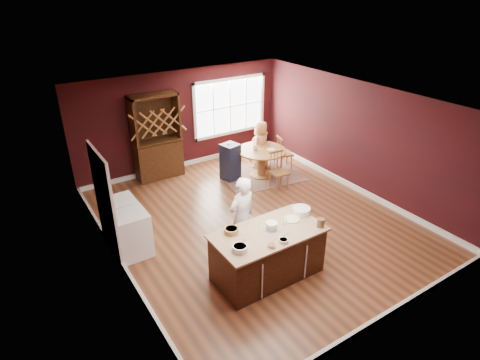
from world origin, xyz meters
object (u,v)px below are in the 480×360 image
at_px(baker, 242,217).
at_px(toddler, 231,149).
at_px(chair_east, 285,152).
at_px(high_chair, 230,161).
at_px(dryer, 121,219).
at_px(chair_south, 279,171).
at_px(hutch, 157,137).
at_px(dining_table, 261,157).
at_px(kitchen_island, 267,254).
at_px(chair_north, 258,147).
at_px(layer_cake, 272,226).
at_px(seated_woman, 261,145).
at_px(washer, 132,234).

height_order(baker, toddler, baker).
height_order(chair_east, toddler, chair_east).
relative_size(high_chair, dryer, 1.15).
distance_m(chair_south, hutch, 3.29).
bearing_deg(dining_table, dryer, -168.09).
relative_size(kitchen_island, chair_south, 1.97).
height_order(chair_north, high_chair, high_chair).
relative_size(layer_cake, seated_woman, 0.21).
relative_size(chair_east, chair_north, 0.99).
height_order(hutch, dryer, hutch).
xyz_separation_m(chair_east, dryer, (-4.92, -0.91, -0.03)).
bearing_deg(hutch, baker, -89.81).
xyz_separation_m(layer_cake, seated_woman, (2.46, 3.78, -0.30)).
distance_m(kitchen_island, dryer, 3.10).
bearing_deg(layer_cake, seated_woman, 56.95).
relative_size(chair_north, dryer, 1.08).
bearing_deg(chair_north, chair_east, 121.49).
bearing_deg(chair_east, chair_north, 46.03).
relative_size(layer_cake, toddler, 1.12).
bearing_deg(chair_east, kitchen_island, 151.92).
bearing_deg(chair_east, high_chair, 95.97).
bearing_deg(kitchen_island, toddler, 67.67).
height_order(high_chair, toddler, high_chair).
bearing_deg(chair_east, washer, 121.62).
bearing_deg(baker, dining_table, -139.76).
bearing_deg(seated_woman, chair_north, -138.45).
height_order(seated_woman, washer, seated_woman).
bearing_deg(dryer, kitchen_island, -54.51).
bearing_deg(washer, layer_cake, -43.94).
relative_size(baker, seated_woman, 1.20).
height_order(toddler, hutch, hutch).
relative_size(kitchen_island, toddler, 7.51).
relative_size(chair_south, hutch, 0.44).
bearing_deg(toddler, chair_south, -60.93).
relative_size(dining_table, layer_cake, 4.48).
bearing_deg(baker, layer_cake, 92.08).
xyz_separation_m(baker, dryer, (-1.77, 1.73, -0.37)).
bearing_deg(chair_east, dryer, 114.61).
bearing_deg(kitchen_island, dryer, 125.49).
distance_m(chair_south, washer, 4.07).
bearing_deg(dryer, high_chair, 19.24).
bearing_deg(chair_east, chair_south, 149.67).
relative_size(chair_north, hutch, 0.43).
xyz_separation_m(toddler, dryer, (-3.34, -1.21, -0.36)).
xyz_separation_m(baker, washer, (-1.77, 1.09, -0.36)).
distance_m(baker, chair_south, 2.84).
height_order(chair_south, washer, chair_south).
bearing_deg(dining_table, washer, -159.82).
bearing_deg(kitchen_island, chair_south, 48.66).
distance_m(baker, seated_woman, 4.00).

